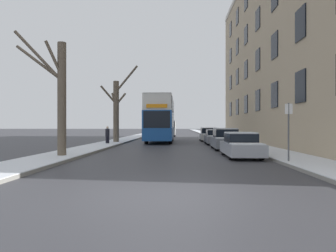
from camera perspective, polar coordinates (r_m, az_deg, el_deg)
name	(u,v)px	position (r m, az deg, el deg)	size (l,w,h in m)	color
ground_plane	(165,195)	(7.32, -0.62, -13.05)	(320.00, 320.00, 0.00)	#38383D
sidewalk_left	(148,134)	(60.47, -3.82, -1.47)	(2.44, 130.00, 0.16)	gray
sidewalk_right	(207,134)	(60.40, 7.43, -1.47)	(2.44, 130.00, 0.16)	gray
terrace_facade_right	(311,43)	(29.22, 25.61, 14.07)	(9.10, 36.02, 17.50)	tan
bare_tree_left_0	(59,94)	(16.35, -20.08, 5.71)	(2.99, 1.51, 6.45)	brown
bare_tree_left_1	(116,109)	(28.61, -9.78, 3.22)	(3.66, 2.90, 7.04)	brown
double_decker_bus	(160,117)	(30.71, -1.45, 1.71)	(2.59, 10.31, 4.53)	#194C99
parked_car_0	(241,146)	(16.24, 13.73, -3.64)	(1.69, 4.00, 1.33)	#9EA3AD
parked_car_1	(225,140)	(21.41, 10.89, -2.58)	(1.77, 3.94, 1.50)	slate
parked_car_2	(215,137)	(27.17, 9.02, -2.15)	(1.78, 3.98, 1.35)	slate
parked_car_3	(209,135)	(33.13, 7.77, -1.68)	(1.90, 4.03, 1.47)	silver
oncoming_van	(169,128)	(47.76, 0.26, -0.38)	(1.95, 5.57, 2.45)	white
pedestrian_left_sidewalk	(107,135)	(26.39, -11.47, -1.64)	(0.35, 0.35, 1.62)	black
street_sign_post	(289,129)	(13.72, 21.99, -0.60)	(0.32, 0.07, 2.63)	#4C4F54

